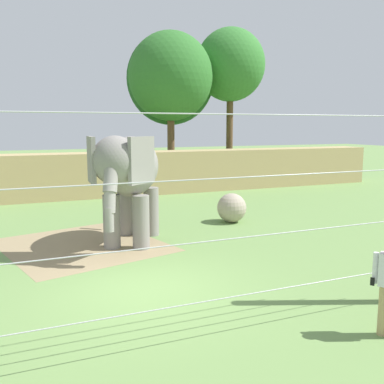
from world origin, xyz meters
name	(u,v)px	position (x,y,z in m)	size (l,w,h in m)	color
ground_plane	(147,290)	(0.00, 0.00, 0.00)	(120.00, 120.00, 0.00)	#6B8E4C
dirt_patch	(82,245)	(-0.72, 4.21, 0.00)	(4.25, 4.69, 0.01)	#937F5B
embankment_wall	(67,176)	(0.00, 13.27, 1.10)	(36.00, 1.80, 2.21)	tan
elephant	(129,172)	(0.65, 3.80, 2.18)	(3.04, 4.05, 3.29)	gray
enrichment_ball	(232,208)	(4.89, 5.28, 0.54)	(1.08, 1.08, 1.08)	tan
cable_fence	(193,228)	(0.00, -2.58, 1.94)	(9.92, 0.26, 3.87)	brown
tree_left_of_centre	(230,66)	(11.10, 17.34, 7.43)	(4.50, 4.50, 9.85)	brown
tree_behind_wall	(171,77)	(6.66, 16.58, 6.46)	(5.05, 5.05, 9.14)	brown
tree_right_of_centre	(170,79)	(7.89, 19.97, 6.70)	(5.95, 5.95, 9.84)	brown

